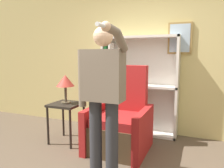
{
  "coord_description": "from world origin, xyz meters",
  "views": [
    {
      "loc": [
        0.85,
        -1.94,
        1.45
      ],
      "look_at": [
        -0.22,
        0.67,
        1.06
      ],
      "focal_mm": 35.0,
      "sensor_mm": 36.0,
      "label": 1
    }
  ],
  "objects_px": {
    "armchair": "(120,124)",
    "side_table": "(66,110)",
    "person_standing": "(103,92)",
    "table_lamp": "(65,82)",
    "bookcase": "(131,87)"
  },
  "relations": [
    {
      "from": "bookcase",
      "to": "armchair",
      "type": "height_order",
      "value": "bookcase"
    },
    {
      "from": "armchair",
      "to": "side_table",
      "type": "height_order",
      "value": "armchair"
    },
    {
      "from": "side_table",
      "to": "person_standing",
      "type": "bearing_deg",
      "value": -35.34
    },
    {
      "from": "bookcase",
      "to": "armchair",
      "type": "xyz_separation_m",
      "value": [
        0.08,
        -0.77,
        -0.46
      ]
    },
    {
      "from": "armchair",
      "to": "person_standing",
      "type": "height_order",
      "value": "person_standing"
    },
    {
      "from": "armchair",
      "to": "side_table",
      "type": "distance_m",
      "value": 0.93
    },
    {
      "from": "bookcase",
      "to": "person_standing",
      "type": "distance_m",
      "value": 1.59
    },
    {
      "from": "table_lamp",
      "to": "bookcase",
      "type": "bearing_deg",
      "value": 46.41
    },
    {
      "from": "armchair",
      "to": "side_table",
      "type": "bearing_deg",
      "value": -173.67
    },
    {
      "from": "person_standing",
      "to": "armchair",
      "type": "bearing_deg",
      "value": 95.44
    },
    {
      "from": "armchair",
      "to": "side_table",
      "type": "xyz_separation_m",
      "value": [
        -0.91,
        -0.1,
        0.16
      ]
    },
    {
      "from": "armchair",
      "to": "person_standing",
      "type": "xyz_separation_m",
      "value": [
        0.08,
        -0.8,
        0.64
      ]
    },
    {
      "from": "armchair",
      "to": "table_lamp",
      "type": "height_order",
      "value": "armchair"
    },
    {
      "from": "bookcase",
      "to": "person_standing",
      "type": "xyz_separation_m",
      "value": [
        0.15,
        -1.57,
        0.18
      ]
    },
    {
      "from": "person_standing",
      "to": "side_table",
      "type": "bearing_deg",
      "value": 144.66
    }
  ]
}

